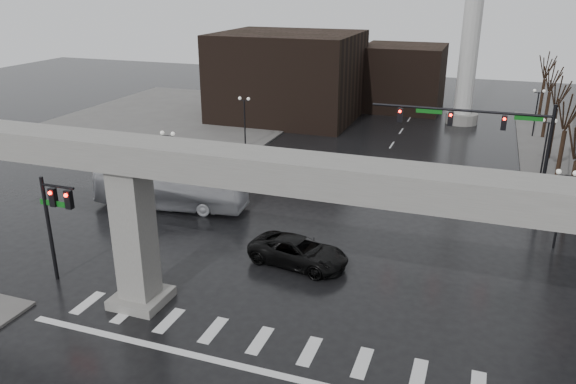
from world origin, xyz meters
The scene contains 21 objects.
ground centered at (0.00, 0.00, 0.00)m, with size 160.00×160.00×0.00m, color black.
sidewalk_nw centered at (-26.00, 36.00, 0.07)m, with size 28.00×36.00×0.15m, color #62605D.
elevated_guideway centered at (1.26, 0.00, 6.88)m, with size 48.00×2.60×8.70m.
building_far_left centered at (-14.00, 42.00, 5.00)m, with size 16.00×14.00×10.00m, color black.
building_far_mid centered at (-2.00, 52.00, 4.00)m, with size 10.00×10.00×8.00m, color black.
smokestack centered at (6.00, 46.00, 13.35)m, with size 3.60×3.60×30.00m.
signal_mast_arm centered at (8.99, 18.80, 5.83)m, with size 12.12×0.43×8.00m.
signal_left_pole centered at (-12.25, 0.50, 4.07)m, with size 2.30×0.30×6.00m.
lamp_right_0 centered at (13.50, 14.00, 3.47)m, with size 1.22×0.32×5.11m.
lamp_right_1 centered at (13.50, 28.00, 3.47)m, with size 1.22×0.32×5.11m.
lamp_right_2 centered at (13.50, 42.00, 3.47)m, with size 1.22×0.32×5.11m.
lamp_left_0 centered at (-13.50, 14.00, 3.47)m, with size 1.22×0.32×5.11m.
lamp_left_1 centered at (-13.50, 28.00, 3.47)m, with size 1.22×0.32×5.11m.
lamp_left_2 centered at (-13.50, 42.00, 3.47)m, with size 1.22×0.32×5.11m.
tree_right_0 centered at (14.53, 18.02, 2.79)m, with size 1.09×1.58×7.50m.
tree_right_1 centered at (14.53, 26.02, 2.85)m, with size 1.09×1.61×7.67m.
tree_right_2 centered at (14.53, 34.02, 2.91)m, with size 1.10×1.63×7.85m.
tree_right_3 centered at (14.53, 42.02, 2.98)m, with size 1.11×1.66×8.02m.
tree_right_4 centered at (14.53, 50.02, 3.04)m, with size 1.12×1.69×8.19m.
pickup_truck centered at (-0.71, 6.64, 0.81)m, with size 2.69×5.84×1.62m, color black.
city_bus centered at (-12.35, 12.00, 1.55)m, with size 2.60×11.13×3.10m, color silver.
Camera 1 is at (8.55, -21.07, 15.51)m, focal length 35.00 mm.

